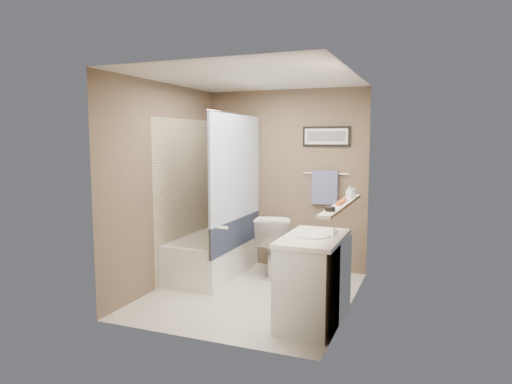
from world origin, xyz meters
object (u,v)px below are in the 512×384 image
at_px(hair_brush_back, 343,200).
at_px(soap_bottle, 349,192).
at_px(toilet, 276,244).
at_px(glass_jar, 351,192).
at_px(hair_brush_front, 340,202).
at_px(bathtub, 213,255).
at_px(vanity, 314,282).
at_px(candle_bowl_near, 330,209).

bearing_deg(hair_brush_back, soap_bottle, 90.00).
height_order(toilet, soap_bottle, soap_bottle).
xyz_separation_m(glass_jar, soap_bottle, (0.00, -0.13, 0.02)).
bearing_deg(hair_brush_front, glass_jar, 90.00).
distance_m(hair_brush_front, soap_bottle, 0.50).
bearing_deg(soap_bottle, hair_brush_front, -90.00).
relative_size(hair_brush_front, soap_bottle, 1.61).
distance_m(bathtub, hair_brush_front, 2.15).
distance_m(bathtub, vanity, 1.92).
height_order(hair_brush_back, glass_jar, glass_jar).
bearing_deg(hair_brush_back, vanity, -114.01).
relative_size(toilet, vanity, 0.88).
bearing_deg(soap_bottle, vanity, -103.71).
height_order(vanity, hair_brush_front, hair_brush_front).
bearing_deg(soap_bottle, glass_jar, 90.00).
height_order(bathtub, hair_brush_front, hair_brush_front).
distance_m(hair_brush_back, soap_bottle, 0.35).
xyz_separation_m(toilet, vanity, (0.85, -1.36, 0.00)).
distance_m(toilet, vanity, 1.60).
relative_size(candle_bowl_near, hair_brush_back, 0.41).
bearing_deg(candle_bowl_near, glass_jar, 90.00).
xyz_separation_m(bathtub, hair_brush_back, (1.79, -0.64, 0.89)).
distance_m(hair_brush_back, glass_jar, 0.47).
relative_size(toilet, hair_brush_back, 3.61).
distance_m(toilet, soap_bottle, 1.43).
xyz_separation_m(toilet, hair_brush_back, (1.04, -0.94, 0.74)).
bearing_deg(glass_jar, vanity, -101.83).
distance_m(glass_jar, soap_bottle, 0.13).
bearing_deg(hair_brush_front, bathtub, 156.06).
bearing_deg(vanity, bathtub, 150.33).
distance_m(vanity, glass_jar, 1.18).
xyz_separation_m(vanity, hair_brush_front, (0.19, 0.26, 0.74)).
bearing_deg(toilet, glass_jar, 144.50).
bearing_deg(candle_bowl_near, hair_brush_front, 90.00).
bearing_deg(glass_jar, hair_brush_back, -90.00).
distance_m(vanity, hair_brush_front, 0.80).
height_order(glass_jar, soap_bottle, soap_bottle).
relative_size(candle_bowl_near, soap_bottle, 0.66).
relative_size(vanity, glass_jar, 9.00).
distance_m(hair_brush_front, hair_brush_back, 0.15).
xyz_separation_m(candle_bowl_near, soap_bottle, (0.00, 0.95, 0.05)).
height_order(bathtub, glass_jar, glass_jar).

